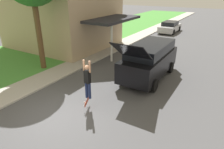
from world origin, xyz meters
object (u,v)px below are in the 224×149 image
(car_down_street, at_px, (170,27))
(skateboarder, at_px, (87,79))
(suv_parked, at_px, (149,60))
(skateboard, at_px, (87,101))

(car_down_street, distance_m, skateboarder, 19.69)
(suv_parked, distance_m, car_down_street, 15.20)
(car_down_street, relative_size, skateboarder, 2.53)
(car_down_street, bearing_deg, skateboarder, -84.34)
(car_down_street, height_order, skateboarder, skateboarder)
(suv_parked, relative_size, skateboard, 8.02)
(suv_parked, xyz_separation_m, skateboarder, (-1.08, -4.69, 0.27))
(suv_parked, xyz_separation_m, car_down_street, (-3.02, 14.89, -0.52))
(suv_parked, height_order, skateboard, suv_parked)
(suv_parked, height_order, car_down_street, suv_parked)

